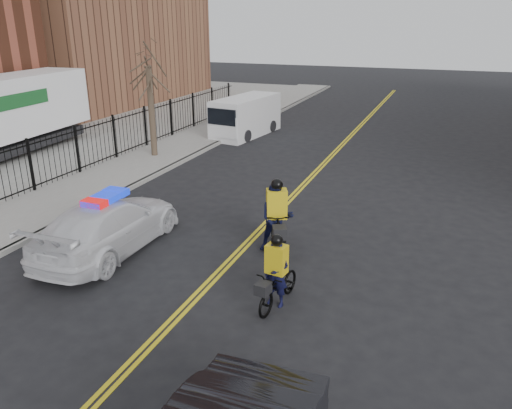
{
  "coord_description": "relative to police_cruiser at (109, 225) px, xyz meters",
  "views": [
    {
      "loc": [
        5.01,
        -9.29,
        6.11
      ],
      "look_at": [
        0.32,
        2.7,
        1.3
      ],
      "focal_mm": 35.0,
      "sensor_mm": 36.0,
      "label": 1
    }
  ],
  "objects": [
    {
      "name": "iron_fence",
      "position": [
        -5.58,
        6.93,
        0.25
      ],
      "size": [
        0.12,
        28.0,
        2.0
      ],
      "primitive_type": null,
      "color": "black",
      "rests_on": "ground"
    },
    {
      "name": "center_line_right",
      "position": [
        3.5,
        6.93,
        -0.74
      ],
      "size": [
        0.1,
        60.0,
        0.01
      ],
      "primitive_type": "cube",
      "color": "gold",
      "rests_on": "ground"
    },
    {
      "name": "ground",
      "position": [
        3.42,
        -1.07,
        -0.75
      ],
      "size": [
        120.0,
        120.0,
        0.0
      ],
      "primitive_type": "plane",
      "color": "black",
      "rests_on": "ground"
    },
    {
      "name": "police_cruiser",
      "position": [
        0.0,
        0.0,
        0.0
      ],
      "size": [
        2.2,
        5.15,
        1.64
      ],
      "rotation": [
        0.0,
        0.0,
        3.17
      ],
      "color": "white",
      "rests_on": "ground"
    },
    {
      "name": "sidewalk",
      "position": [
        -4.08,
        6.93,
        -0.67
      ],
      "size": [
        3.0,
        60.0,
        0.15
      ],
      "primitive_type": "cube",
      "color": "gray",
      "rests_on": "ground"
    },
    {
      "name": "cyclist_far",
      "position": [
        4.34,
        1.65,
        0.08
      ],
      "size": [
        1.42,
        2.13,
        2.1
      ],
      "rotation": [
        0.0,
        0.0,
        0.44
      ],
      "color": "black",
      "rests_on": "ground"
    },
    {
      "name": "cyclist_near",
      "position": [
        5.27,
        -1.03,
        -0.14
      ],
      "size": [
        0.86,
        1.83,
        1.73
      ],
      "rotation": [
        0.0,
        0.0,
        -0.14
      ],
      "color": "black",
      "rests_on": "ground"
    },
    {
      "name": "street_tree",
      "position": [
        -4.18,
        8.93,
        2.79
      ],
      "size": [
        3.2,
        3.2,
        4.8
      ],
      "color": "#3C2D23",
      "rests_on": "sidewalk"
    },
    {
      "name": "warehouse_far",
      "position": [
        -19.58,
        22.93,
        6.25
      ],
      "size": [
        14.0,
        18.0,
        14.0
      ],
      "primitive_type": "cube",
      "color": "brown",
      "rests_on": "ground"
    },
    {
      "name": "curb",
      "position": [
        -2.58,
        6.93,
        -0.67
      ],
      "size": [
        0.2,
        60.0,
        0.15
      ],
      "primitive_type": "cube",
      "color": "gray",
      "rests_on": "ground"
    },
    {
      "name": "center_line_left",
      "position": [
        3.34,
        6.93,
        -0.74
      ],
      "size": [
        0.1,
        60.0,
        0.01
      ],
      "primitive_type": "cube",
      "color": "gold",
      "rests_on": "ground"
    },
    {
      "name": "cargo_van",
      "position": [
        -2.1,
        14.88,
        0.28
      ],
      "size": [
        2.45,
        5.19,
        2.1
      ],
      "rotation": [
        0.0,
        0.0,
        -0.13
      ],
      "color": "white",
      "rests_on": "ground"
    }
  ]
}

